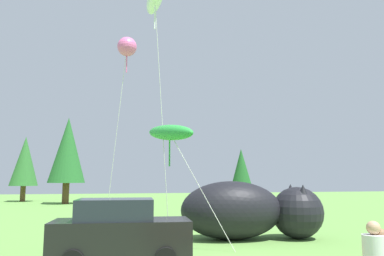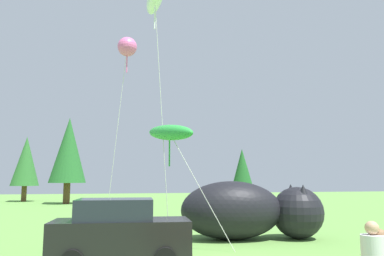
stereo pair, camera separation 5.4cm
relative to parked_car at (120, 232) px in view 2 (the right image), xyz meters
The scene contains 8 objects.
parked_car is the anchor object (origin of this frame).
inflatable_cat 6.65m from the parked_car, 32.59° to the left, with size 6.35×3.03×2.48m.
kite_green_fish 4.44m from the parked_car, 49.48° to the left, with size 3.12×3.06×4.84m.
kite_pink_octopus 9.97m from the parked_car, 86.71° to the left, with size 1.30×1.40×9.48m.
kite_white_ghost 9.43m from the parked_car, 63.98° to the left, with size 1.19×2.43×10.40m.
horizon_tree_east 37.12m from the parked_car, 105.52° to the left, with size 3.19×3.19×7.60m.
horizon_tree_west 33.41m from the parked_car, 63.24° to the left, with size 2.57×2.57×6.14m.
horizon_tree_mid 30.84m from the parked_car, 98.64° to the left, with size 3.86×3.86×9.21m.
Camera 2 is at (-3.69, -10.49, 2.55)m, focal length 35.00 mm.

